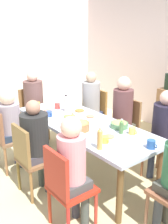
# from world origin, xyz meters

# --- Properties ---
(ground_plane) EXTENTS (6.48, 6.48, 0.00)m
(ground_plane) POSITION_xyz_m (0.00, 0.00, 0.00)
(ground_plane) COLOR #C8BC8A
(wall_left) EXTENTS (0.12, 4.70, 2.60)m
(wall_left) POSITION_xyz_m (-2.76, 0.00, 1.30)
(wall_left) COLOR silver
(wall_left) RESTS_ON ground_plane
(dining_table) EXTENTS (2.22, 0.86, 0.74)m
(dining_table) POSITION_xyz_m (0.00, 0.00, 0.67)
(dining_table) COLOR silver
(dining_table) RESTS_ON ground_plane
(chair_0) EXTENTS (0.40, 0.40, 0.90)m
(chair_0) POSITION_xyz_m (0.00, 0.81, 0.51)
(chair_0) COLOR #94643E
(chair_0) RESTS_ON ground_plane
(person_0) EXTENTS (0.30, 0.30, 1.27)m
(person_0) POSITION_xyz_m (-0.00, 0.72, 0.75)
(person_0) COLOR brown
(person_0) RESTS_ON ground_plane
(chair_1) EXTENTS (0.40, 0.40, 0.90)m
(chair_1) POSITION_xyz_m (0.74, -0.81, 0.51)
(chair_1) COLOR red
(chair_1) RESTS_ON ground_plane
(person_1) EXTENTS (0.30, 0.30, 1.20)m
(person_1) POSITION_xyz_m (0.74, -0.72, 0.71)
(person_1) COLOR #3C3D4B
(person_1) RESTS_ON ground_plane
(chair_2) EXTENTS (0.40, 0.40, 0.90)m
(chair_2) POSITION_xyz_m (-0.74, 0.81, 0.51)
(chair_2) COLOR #915F39
(chair_2) RESTS_ON ground_plane
(person_2) EXTENTS (0.30, 0.30, 1.23)m
(person_2) POSITION_xyz_m (-0.74, 0.72, 0.73)
(person_2) COLOR #2D3550
(person_2) RESTS_ON ground_plane
(chair_4) EXTENTS (0.40, 0.40, 0.90)m
(chair_4) POSITION_xyz_m (-1.49, 0.00, 0.51)
(chair_4) COLOR #91613A
(chair_4) RESTS_ON ground_plane
(person_4) EXTENTS (0.33, 0.33, 1.23)m
(person_4) POSITION_xyz_m (-1.40, 0.00, 0.74)
(person_4) COLOR #37294B
(person_4) RESTS_ON ground_plane
(chair_5) EXTENTS (0.40, 0.40, 0.90)m
(chair_5) POSITION_xyz_m (0.74, 0.81, 0.51)
(chair_5) COLOR brown
(chair_5) RESTS_ON ground_plane
(person_5) EXTENTS (0.31, 0.31, 1.22)m
(person_5) POSITION_xyz_m (0.74, 0.72, 0.73)
(person_5) COLOR #34384A
(person_5) RESTS_ON ground_plane
(chair_6) EXTENTS (0.40, 0.40, 0.90)m
(chair_6) POSITION_xyz_m (0.00, -0.81, 0.51)
(chair_6) COLOR brown
(chair_6) RESTS_ON ground_plane
(person_6) EXTENTS (0.32, 0.32, 1.18)m
(person_6) POSITION_xyz_m (0.00, -0.72, 0.71)
(person_6) COLOR #3F4640
(person_6) RESTS_ON ground_plane
(chair_7) EXTENTS (0.40, 0.40, 0.90)m
(chair_7) POSITION_xyz_m (-0.74, -0.81, 0.51)
(chair_7) COLOR brown
(chair_7) RESTS_ON ground_plane
(person_7) EXTENTS (0.30, 0.30, 1.17)m
(person_7) POSITION_xyz_m (-0.74, -0.72, 0.71)
(person_7) COLOR navy
(person_7) RESTS_ON ground_plane
(plate_0) EXTENTS (0.21, 0.21, 0.04)m
(plate_0) POSITION_xyz_m (-0.09, 0.18, 0.76)
(plate_0) COLOR silver
(plate_0) RESTS_ON dining_table
(plate_1) EXTENTS (0.23, 0.23, 0.04)m
(plate_1) POSITION_xyz_m (0.57, -0.08, 0.76)
(plate_1) COLOR white
(plate_1) RESTS_ON dining_table
(plate_2) EXTENTS (0.23, 0.23, 0.04)m
(plate_2) POSITION_xyz_m (-0.28, -0.06, 0.76)
(plate_2) COLOR #EFE1C3
(plate_2) RESTS_ON dining_table
(plate_3) EXTENTS (0.26, 0.26, 0.04)m
(plate_3) POSITION_xyz_m (-0.38, 0.21, 0.76)
(plate_3) COLOR silver
(plate_3) RESTS_ON dining_table
(plate_4) EXTENTS (0.22, 0.22, 0.04)m
(plate_4) POSITION_xyz_m (-0.67, -0.15, 0.76)
(plate_4) COLOR white
(plate_4) RESTS_ON dining_table
(bowl_0) EXTENTS (0.26, 0.26, 0.11)m
(bowl_0) POSITION_xyz_m (0.16, -0.20, 0.80)
(bowl_0) COLOR #996A3D
(bowl_0) RESTS_ON dining_table
(bowl_1) EXTENTS (0.22, 0.22, 0.08)m
(bowl_1) POSITION_xyz_m (0.40, 0.25, 0.78)
(bowl_1) COLOR #528253
(bowl_1) RESTS_ON dining_table
(cup_0) EXTENTS (0.12, 0.08, 0.09)m
(cup_0) POSITION_xyz_m (-0.71, 0.04, 0.79)
(cup_0) COLOR #D0443E
(cup_0) RESTS_ON dining_table
(cup_1) EXTENTS (0.11, 0.08, 0.08)m
(cup_1) POSITION_xyz_m (-0.49, -0.24, 0.78)
(cup_1) COLOR #3C5BA2
(cup_1) RESTS_ON dining_table
(cup_2) EXTENTS (0.12, 0.09, 0.07)m
(cup_2) POSITION_xyz_m (0.62, -0.19, 0.78)
(cup_2) COLOR yellow
(cup_2) RESTS_ON dining_table
(cup_3) EXTENTS (0.11, 0.08, 0.10)m
(cup_3) POSITION_xyz_m (-0.92, -0.19, 0.79)
(cup_3) COLOR yellow
(cup_3) RESTS_ON dining_table
(cup_4) EXTENTS (0.12, 0.09, 0.10)m
(cup_4) POSITION_xyz_m (0.06, -0.28, 0.79)
(cup_4) COLOR #498C69
(cup_4) RESTS_ON dining_table
(cup_5) EXTENTS (0.12, 0.08, 0.09)m
(cup_5) POSITION_xyz_m (0.65, 0.22, 0.79)
(cup_5) COLOR #E4C355
(cup_5) RESTS_ON dining_table
(cup_6) EXTENTS (0.13, 0.09, 0.09)m
(cup_6) POSITION_xyz_m (1.02, 0.10, 0.79)
(cup_6) COLOR #2B569D
(cup_6) RESTS_ON dining_table
(bottle_0) EXTENTS (0.05, 0.05, 0.18)m
(bottle_0) POSITION_xyz_m (0.55, 0.14, 0.83)
(bottle_0) COLOR #4C7641
(bottle_0) RESTS_ON dining_table
(bottle_1) EXTENTS (0.06, 0.06, 0.18)m
(bottle_1) POSITION_xyz_m (-0.01, -0.18, 0.83)
(bottle_1) COLOR tan
(bottle_1) RESTS_ON dining_table
(bottle_2) EXTENTS (0.06, 0.06, 0.25)m
(bottle_2) POSITION_xyz_m (0.70, -0.34, 0.86)
(bottle_2) COLOR tan
(bottle_2) RESTS_ON dining_table
(bottle_3) EXTENTS (0.06, 0.06, 0.25)m
(bottle_3) POSITION_xyz_m (-0.52, 0.07, 0.86)
(bottle_3) COLOR silver
(bottle_3) RESTS_ON dining_table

